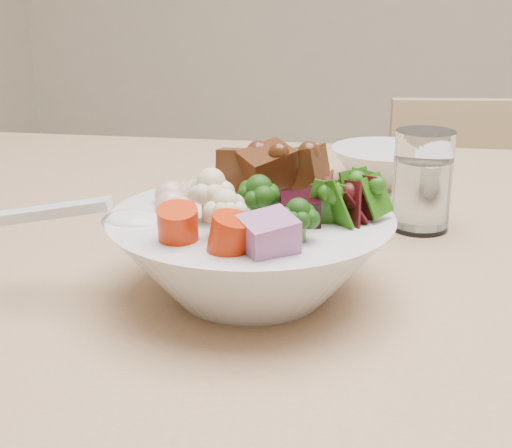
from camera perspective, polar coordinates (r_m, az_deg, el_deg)
name	(u,v)px	position (r m, az deg, el deg)	size (l,w,h in m)	color
chair_far	(485,291)	(1.53, 17.84, -5.10)	(0.46, 0.46, 0.84)	tan
food_bowl	(254,248)	(0.63, -0.19, -1.96)	(0.25, 0.25, 0.13)	silver
soup_spoon	(111,219)	(0.62, -11.51, 0.37)	(0.16, 0.06, 0.03)	silver
water_glass	(422,185)	(0.81, 13.13, 3.08)	(0.06, 0.06, 0.11)	white
side_bowl	(385,166)	(0.98, 10.31, 4.59)	(0.15, 0.15, 0.05)	silver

